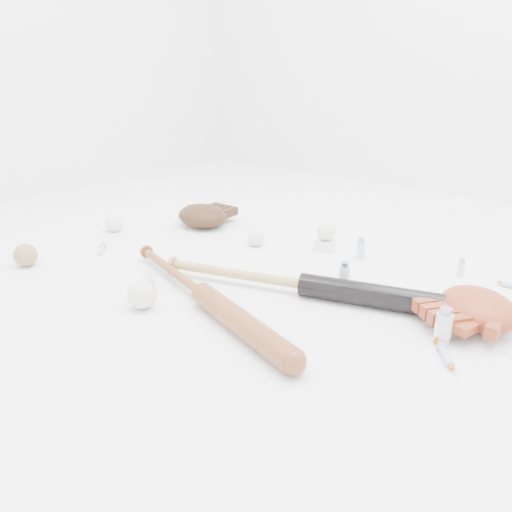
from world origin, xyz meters
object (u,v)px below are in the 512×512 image
Objects in this scene: glove_dark at (202,216)px; pedestal at (325,245)px; bat_dark at (304,285)px; bat_wood at (203,294)px.

glove_dark is 3.85× the size of pedestal.
bat_dark is 3.64× the size of glove_dark.
bat_wood is 0.60m from pedestal.
glove_dark reaches higher than bat_wood.
bat_wood reaches higher than pedestal.
bat_wood is at bearing -93.28° from pedestal.
pedestal is at bearing 7.96° from glove_dark.
glove_dark is (-0.70, 0.29, 0.01)m from bat_dark.
pedestal is (-0.15, 0.37, -0.02)m from bat_dark.
bat_dark is at bearing -67.24° from pedestal.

